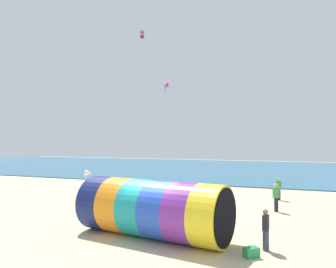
{
  "coord_description": "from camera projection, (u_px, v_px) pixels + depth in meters",
  "views": [
    {
      "loc": [
        5.7,
        -13.21,
        4.22
      ],
      "look_at": [
        -0.1,
        2.05,
        4.58
      ],
      "focal_mm": 35.0,
      "sensor_mm": 36.0,
      "label": 1
    }
  ],
  "objects": [
    {
      "name": "ground_plane",
      "position": [
        154.0,
        238.0,
        14.28
      ],
      "size": [
        120.0,
        120.0,
        0.0
      ],
      "primitive_type": "plane",
      "color": "#CCBA8C"
    },
    {
      "name": "sea",
      "position": [
        252.0,
        169.0,
        49.02
      ],
      "size": [
        120.0,
        40.0,
        0.1
      ],
      "primitive_type": "cube",
      "color": "#236084",
      "rests_on": "ground"
    },
    {
      "name": "giant_inflatable_tube",
      "position": [
        152.0,
        209.0,
        14.37
      ],
      "size": [
        7.16,
        3.63,
        2.51
      ],
      "color": "navy",
      "rests_on": "ground"
    },
    {
      "name": "kite_handler",
      "position": [
        266.0,
        230.0,
        12.64
      ],
      "size": [
        0.25,
        0.38,
        1.59
      ],
      "color": "#383D56",
      "rests_on": "ground"
    },
    {
      "name": "kite_magenta_box",
      "position": [
        142.0,
        35.0,
        32.8
      ],
      "size": [
        0.37,
        0.37,
        0.78
      ],
      "color": "#D1339E"
    },
    {
      "name": "kite_magenta_delta",
      "position": [
        165.0,
        85.0,
        32.14
      ],
      "size": [
        0.52,
        0.67,
        1.03
      ],
      "color": "#D1339E"
    },
    {
      "name": "bystander_near_water",
      "position": [
        276.0,
        197.0,
        19.61
      ],
      "size": [
        0.42,
        0.4,
        1.68
      ],
      "color": "black",
      "rests_on": "ground"
    },
    {
      "name": "bystander_mid_beach",
      "position": [
        279.0,
        189.0,
        23.46
      ],
      "size": [
        0.38,
        0.42,
        1.62
      ],
      "color": "black",
      "rests_on": "ground"
    },
    {
      "name": "beach_flag",
      "position": [
        89.0,
        175.0,
        19.57
      ],
      "size": [
        0.47,
        0.36,
        2.5
      ],
      "color": "silver",
      "rests_on": "ground"
    },
    {
      "name": "cooler_box",
      "position": [
        251.0,
        252.0,
        11.88
      ],
      "size": [
        0.63,
        0.61,
        0.36
      ],
      "primitive_type": "cube",
      "rotation": [
        0.0,
        0.0,
        0.68
      ],
      "color": "#268C4C",
      "rests_on": "ground"
    }
  ]
}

